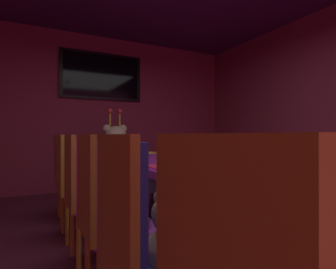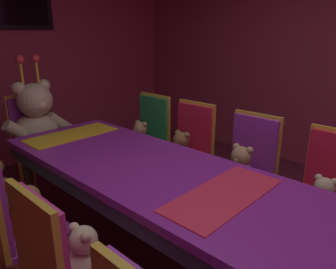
{
  "view_description": "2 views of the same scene",
  "coord_description": "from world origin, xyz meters",
  "px_view_note": "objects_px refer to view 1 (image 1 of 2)",
  "views": [
    {
      "loc": [
        -1.18,
        -1.86,
        0.98
      ],
      "look_at": [
        0.19,
        0.83,
        0.99
      ],
      "focal_mm": 29.25,
      "sensor_mm": 36.0,
      "label": 1
    },
    {
      "loc": [
        -1.35,
        -0.85,
        1.59
      ],
      "look_at": [
        0.02,
        0.44,
        0.99
      ],
      "focal_mm": 34.06,
      "sensor_mm": 36.0,
      "label": 2
    }
  ],
  "objects_px": {
    "teddy_left_3": "(99,186)",
    "teddy_right_2": "(286,186)",
    "chair_right_2": "(298,181)",
    "chair_left_3": "(80,185)",
    "teddy_right_5": "(180,164)",
    "chair_left_5": "(64,168)",
    "king_teddy_bear": "(116,150)",
    "chair_left_1": "(136,242)",
    "teddy_left_2": "(125,205)",
    "chair_left_4": "(69,176)",
    "teddy_left_5": "(77,169)",
    "chair_right_4": "(212,166)",
    "teddy_right_4": "(202,168)",
    "banquet_table": "(194,175)",
    "wall_tv": "(102,76)",
    "chair_left_2": "(100,204)",
    "teddy_left_4": "(85,176)",
    "chair_right_5": "(188,162)",
    "teddy_left_1": "(172,237)",
    "chair_right_3": "(246,172)",
    "teddy_right_3": "(236,173)",
    "throne_chair": "(113,159)"
  },
  "relations": [
    {
      "from": "chair_left_1",
      "to": "chair_left_3",
      "type": "relative_size",
      "value": 1.0
    },
    {
      "from": "teddy_left_3",
      "to": "chair_right_2",
      "type": "height_order",
      "value": "chair_right_2"
    },
    {
      "from": "chair_left_2",
      "to": "chair_right_5",
      "type": "height_order",
      "value": "same"
    },
    {
      "from": "teddy_right_5",
      "to": "chair_left_2",
      "type": "bearing_deg",
      "value": 49.76
    },
    {
      "from": "teddy_right_3",
      "to": "chair_right_5",
      "type": "relative_size",
      "value": 0.34
    },
    {
      "from": "teddy_left_2",
      "to": "teddy_left_4",
      "type": "distance_m",
      "value": 1.22
    },
    {
      "from": "chair_left_2",
      "to": "chair_right_3",
      "type": "bearing_deg",
      "value": 20.83
    },
    {
      "from": "chair_left_2",
      "to": "teddy_left_5",
      "type": "relative_size",
      "value": 3.22
    },
    {
      "from": "teddy_left_1",
      "to": "teddy_left_2",
      "type": "distance_m",
      "value": 0.59
    },
    {
      "from": "teddy_left_2",
      "to": "throne_chair",
      "type": "xyz_separation_m",
      "value": [
        0.69,
        2.72,
        0.02
      ]
    },
    {
      "from": "chair_left_3",
      "to": "chair_left_1",
      "type": "bearing_deg",
      "value": -90.25
    },
    {
      "from": "chair_right_3",
      "to": "teddy_right_5",
      "type": "height_order",
      "value": "chair_right_3"
    },
    {
      "from": "banquet_table",
      "to": "chair_left_3",
      "type": "bearing_deg",
      "value": 159.13
    },
    {
      "from": "teddy_right_3",
      "to": "wall_tv",
      "type": "xyz_separation_m",
      "value": [
        -0.69,
        2.8,
        1.46
      ]
    },
    {
      "from": "banquet_table",
      "to": "teddy_right_4",
      "type": "bearing_deg",
      "value": 52.96
    },
    {
      "from": "banquet_table",
      "to": "chair_right_3",
      "type": "relative_size",
      "value": 3.76
    },
    {
      "from": "chair_right_2",
      "to": "chair_right_5",
      "type": "bearing_deg",
      "value": -90.74
    },
    {
      "from": "chair_left_4",
      "to": "chair_right_2",
      "type": "relative_size",
      "value": 1.0
    },
    {
      "from": "chair_left_2",
      "to": "teddy_right_4",
      "type": "relative_size",
      "value": 3.19
    },
    {
      "from": "teddy_left_3",
      "to": "teddy_right_2",
      "type": "height_order",
      "value": "teddy_left_3"
    },
    {
      "from": "chair_left_1",
      "to": "chair_left_2",
      "type": "distance_m",
      "value": 0.59
    },
    {
      "from": "chair_right_2",
      "to": "teddy_right_4",
      "type": "distance_m",
      "value": 1.25
    },
    {
      "from": "chair_left_4",
      "to": "chair_left_1",
      "type": "bearing_deg",
      "value": -89.83
    },
    {
      "from": "teddy_left_5",
      "to": "chair_right_4",
      "type": "height_order",
      "value": "chair_right_4"
    },
    {
      "from": "banquet_table",
      "to": "wall_tv",
      "type": "relative_size",
      "value": 2.54
    },
    {
      "from": "chair_left_2",
      "to": "teddy_right_4",
      "type": "xyz_separation_m",
      "value": [
        1.53,
        1.25,
        -0.01
      ]
    },
    {
      "from": "teddy_left_2",
      "to": "teddy_right_4",
      "type": "xyz_separation_m",
      "value": [
        1.38,
        1.25,
        0.01
      ]
    },
    {
      "from": "teddy_left_2",
      "to": "teddy_left_4",
      "type": "relative_size",
      "value": 0.92
    },
    {
      "from": "teddy_left_1",
      "to": "chair_left_5",
      "type": "bearing_deg",
      "value": 93.15
    },
    {
      "from": "chair_left_3",
      "to": "wall_tv",
      "type": "distance_m",
      "value": 3.25
    },
    {
      "from": "chair_right_2",
      "to": "king_teddy_bear",
      "type": "relative_size",
      "value": 1.06
    },
    {
      "from": "chair_left_2",
      "to": "teddy_left_3",
      "type": "xyz_separation_m",
      "value": [
        0.14,
        0.65,
        -0.02
      ]
    },
    {
      "from": "chair_left_1",
      "to": "chair_left_5",
      "type": "bearing_deg",
      "value": 89.73
    },
    {
      "from": "chair_left_2",
      "to": "chair_left_5",
      "type": "bearing_deg",
      "value": 89.86
    },
    {
      "from": "chair_right_2",
      "to": "teddy_left_4",
      "type": "bearing_deg",
      "value": -38.56
    },
    {
      "from": "chair_left_5",
      "to": "king_teddy_bear",
      "type": "height_order",
      "value": "king_teddy_bear"
    },
    {
      "from": "chair_left_3",
      "to": "teddy_right_5",
      "type": "distance_m",
      "value": 1.91
    },
    {
      "from": "chair_left_1",
      "to": "teddy_right_4",
      "type": "distance_m",
      "value": 2.4
    },
    {
      "from": "chair_left_4",
      "to": "teddy_left_5",
      "type": "height_order",
      "value": "chair_left_4"
    },
    {
      "from": "teddy_left_2",
      "to": "chair_left_4",
      "type": "xyz_separation_m",
      "value": [
        -0.16,
        1.22,
        0.02
      ]
    },
    {
      "from": "teddy_left_1",
      "to": "chair_left_2",
      "type": "bearing_deg",
      "value": 103.07
    },
    {
      "from": "teddy_left_1",
      "to": "teddy_left_4",
      "type": "height_order",
      "value": "teddy_left_1"
    },
    {
      "from": "chair_left_5",
      "to": "chair_right_5",
      "type": "xyz_separation_m",
      "value": [
        1.66,
        -0.03,
        0.0
      ]
    },
    {
      "from": "chair_left_1",
      "to": "chair_right_2",
      "type": "height_order",
      "value": "same"
    },
    {
      "from": "chair_left_2",
      "to": "chair_right_5",
      "type": "distance_m",
      "value": 2.46
    },
    {
      "from": "teddy_left_5",
      "to": "throne_chair",
      "type": "height_order",
      "value": "throne_chair"
    },
    {
      "from": "chair_left_4",
      "to": "teddy_left_4",
      "type": "relative_size",
      "value": 3.19
    },
    {
      "from": "chair_left_2",
      "to": "chair_left_3",
      "type": "height_order",
      "value": "same"
    },
    {
      "from": "teddy_right_4",
      "to": "chair_right_5",
      "type": "height_order",
      "value": "chair_right_5"
    },
    {
      "from": "teddy_left_4",
      "to": "teddy_left_5",
      "type": "distance_m",
      "value": 0.61
    }
  ]
}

